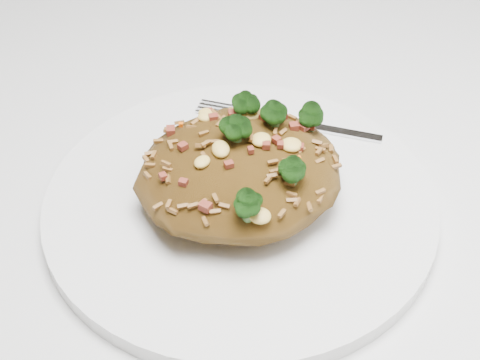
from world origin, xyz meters
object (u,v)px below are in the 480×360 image
plate (240,201)px  fried_rice (241,163)px  fork (296,124)px  dining_table (252,238)px

plate → fried_rice: bearing=-15.6°
fork → fried_rice: bearing=-101.7°
plate → fork: size_ratio=2.36×
plate → fork: (0.08, 0.05, 0.01)m
dining_table → plate: 0.11m
plate → fried_rice: fried_rice is taller
dining_table → fork: bearing=15.2°
plate → dining_table: bearing=50.8°
plate → fried_rice: size_ratio=1.93×
dining_table → fork: (0.05, 0.01, 0.11)m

